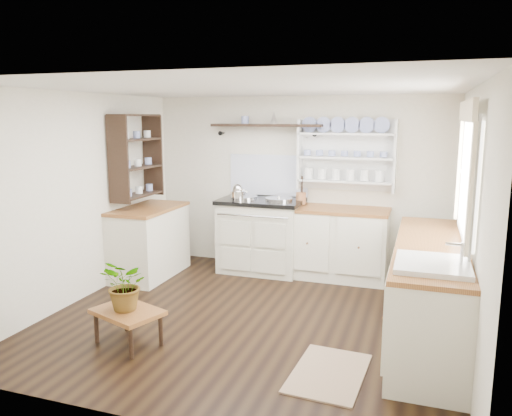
# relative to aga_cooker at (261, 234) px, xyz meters

# --- Properties ---
(floor) EXTENTS (4.00, 3.80, 0.01)m
(floor) POSITION_rel_aga_cooker_xyz_m (0.40, -1.57, -0.49)
(floor) COLOR black
(floor) RESTS_ON ground
(wall_back) EXTENTS (4.00, 0.02, 2.30)m
(wall_back) POSITION_rel_aga_cooker_xyz_m (0.40, 0.33, 0.66)
(wall_back) COLOR beige
(wall_back) RESTS_ON ground
(wall_right) EXTENTS (0.02, 3.80, 2.30)m
(wall_right) POSITION_rel_aga_cooker_xyz_m (2.40, -1.57, 0.66)
(wall_right) COLOR beige
(wall_right) RESTS_ON ground
(wall_left) EXTENTS (0.02, 3.80, 2.30)m
(wall_left) POSITION_rel_aga_cooker_xyz_m (-1.60, -1.57, 0.66)
(wall_left) COLOR beige
(wall_left) RESTS_ON ground
(ceiling) EXTENTS (4.00, 3.80, 0.01)m
(ceiling) POSITION_rel_aga_cooker_xyz_m (0.40, -1.57, 1.81)
(ceiling) COLOR white
(ceiling) RESTS_ON wall_back
(window) EXTENTS (0.08, 1.55, 1.22)m
(window) POSITION_rel_aga_cooker_xyz_m (2.35, -1.42, 1.07)
(window) COLOR white
(window) RESTS_ON wall_right
(aga_cooker) EXTENTS (1.08, 0.75, 1.00)m
(aga_cooker) POSITION_rel_aga_cooker_xyz_m (0.00, 0.00, 0.00)
(aga_cooker) COLOR beige
(aga_cooker) RESTS_ON floor
(back_cabinets) EXTENTS (1.27, 0.63, 0.90)m
(back_cabinets) POSITION_rel_aga_cooker_xyz_m (1.00, 0.03, -0.03)
(back_cabinets) COLOR beige
(back_cabinets) RESTS_ON floor
(right_cabinets) EXTENTS (0.62, 2.43, 0.90)m
(right_cabinets) POSITION_rel_aga_cooker_xyz_m (2.10, -1.47, -0.03)
(right_cabinets) COLOR beige
(right_cabinets) RESTS_ON floor
(belfast_sink) EXTENTS (0.55, 0.60, 0.45)m
(belfast_sink) POSITION_rel_aga_cooker_xyz_m (2.11, -2.22, 0.31)
(belfast_sink) COLOR white
(belfast_sink) RESTS_ON right_cabinets
(left_cabinets) EXTENTS (0.62, 1.13, 0.90)m
(left_cabinets) POSITION_rel_aga_cooker_xyz_m (-1.30, -0.67, -0.03)
(left_cabinets) COLOR beige
(left_cabinets) RESTS_ON floor
(plate_rack) EXTENTS (1.20, 0.22, 0.90)m
(plate_rack) POSITION_rel_aga_cooker_xyz_m (1.05, 0.29, 1.06)
(plate_rack) COLOR white
(plate_rack) RESTS_ON wall_back
(high_shelf) EXTENTS (1.50, 0.29, 0.16)m
(high_shelf) POSITION_rel_aga_cooker_xyz_m (0.00, 0.21, 1.42)
(high_shelf) COLOR black
(high_shelf) RESTS_ON wall_back
(left_shelving) EXTENTS (0.28, 0.80, 1.05)m
(left_shelving) POSITION_rel_aga_cooker_xyz_m (-1.44, -0.67, 1.06)
(left_shelving) COLOR black
(left_shelving) RESTS_ON wall_left
(kettle) EXTENTS (0.19, 0.19, 0.23)m
(kettle) POSITION_rel_aga_cooker_xyz_m (-0.28, -0.12, 0.56)
(kettle) COLOR silver
(kettle) RESTS_ON aga_cooker
(utensil_crock) EXTENTS (0.13, 0.13, 0.15)m
(utensil_crock) POSITION_rel_aga_cooker_xyz_m (0.50, 0.11, 0.49)
(utensil_crock) COLOR #9F623A
(utensil_crock) RESTS_ON back_cabinets
(center_table) EXTENTS (0.71, 0.60, 0.32)m
(center_table) POSITION_rel_aga_cooker_xyz_m (-0.45, -2.49, -0.21)
(center_table) COLOR brown
(center_table) RESTS_ON floor
(potted_plant) EXTENTS (0.53, 0.51, 0.47)m
(potted_plant) POSITION_rel_aga_cooker_xyz_m (-0.45, -2.49, 0.07)
(potted_plant) COLOR #3F7233
(potted_plant) RESTS_ON center_table
(floor_rug) EXTENTS (0.60, 0.88, 0.02)m
(floor_rug) POSITION_rel_aga_cooker_xyz_m (1.37, -2.44, -0.48)
(floor_rug) COLOR #84634D
(floor_rug) RESTS_ON floor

